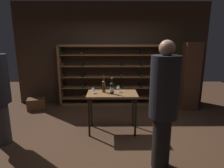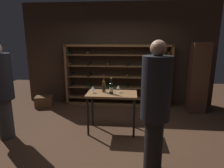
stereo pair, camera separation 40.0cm
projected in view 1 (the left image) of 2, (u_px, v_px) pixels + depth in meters
The scene contains 11 objects.
ground_plane at pixel (112, 135), 3.99m from camera, with size 10.23×10.23×0.00m, color #472D1E.
back_wall at pixel (111, 55), 5.71m from camera, with size 5.60×0.10×2.96m, color #3D2B1E.
wine_rack at pixel (112, 76), 5.64m from camera, with size 3.07×0.32×1.79m.
tasting_table at pixel (112, 98), 4.00m from camera, with size 1.03×0.57×0.85m.
person_guest_khaki at pixel (164, 101), 2.76m from camera, with size 0.41×0.41×1.92m.
wine_crate at pixel (37, 104), 5.43m from camera, with size 0.48×0.34×0.31m, color brown.
display_cabinet at pixel (190, 77), 5.29m from camera, with size 0.44×0.36×1.85m, color #4C2D1E.
wine_bottle_black_capsule at pixel (112, 88), 3.89m from camera, with size 0.08×0.08×0.33m.
wine_bottle_green_slim at pixel (104, 86), 4.00m from camera, with size 0.07×0.07×0.36m.
wine_glass_stemmed_center at pixel (118, 87), 4.02m from camera, with size 0.07×0.07×0.15m.
wine_glass_stemmed_left at pixel (93, 89), 3.94m from camera, with size 0.09×0.09×0.14m.
Camera 1 is at (-0.03, -3.65, 1.92)m, focal length 30.91 mm.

